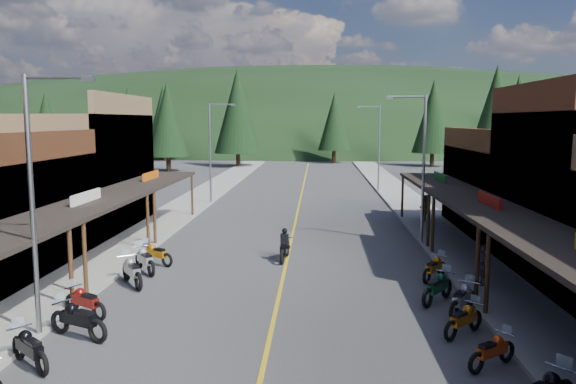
# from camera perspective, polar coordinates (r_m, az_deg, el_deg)

# --- Properties ---
(ground) EXTENTS (220.00, 220.00, 0.00)m
(ground) POSITION_cam_1_polar(r_m,az_deg,el_deg) (23.20, -0.67, -9.40)
(ground) COLOR #38383A
(ground) RESTS_ON ground
(centerline) EXTENTS (0.15, 90.00, 0.01)m
(centerline) POSITION_cam_1_polar(r_m,az_deg,el_deg) (42.72, 1.06, -1.66)
(centerline) COLOR gold
(centerline) RESTS_ON ground
(sidewalk_west) EXTENTS (3.40, 94.00, 0.15)m
(sidewalk_west) POSITION_cam_1_polar(r_m,az_deg,el_deg) (43.87, -10.38, -1.45)
(sidewalk_west) COLOR gray
(sidewalk_west) RESTS_ON ground
(sidewalk_east) EXTENTS (3.40, 94.00, 0.15)m
(sidewalk_east) POSITION_cam_1_polar(r_m,az_deg,el_deg) (43.30, 12.65, -1.63)
(sidewalk_east) COLOR gray
(sidewalk_east) RESTS_ON ground
(shop_west_3) EXTENTS (10.90, 10.20, 8.20)m
(shop_west_3) POSITION_cam_1_polar(r_m,az_deg,el_deg) (36.91, -21.36, 1.91)
(shop_west_3) COLOR brown
(shop_west_3) RESTS_ON ground
(shop_east_3) EXTENTS (10.90, 10.20, 6.20)m
(shop_east_3) POSITION_cam_1_polar(r_m,az_deg,el_deg) (35.90, 23.06, 0.11)
(shop_east_3) COLOR #4C2D16
(shop_east_3) RESTS_ON ground
(streetlight_0) EXTENTS (2.16, 0.18, 8.00)m
(streetlight_0) POSITION_cam_1_polar(r_m,az_deg,el_deg) (18.35, -24.21, -0.25)
(streetlight_0) COLOR gray
(streetlight_0) RESTS_ON ground
(streetlight_1) EXTENTS (2.16, 0.18, 8.00)m
(streetlight_1) POSITION_cam_1_polar(r_m,az_deg,el_deg) (45.02, -7.75, 4.44)
(streetlight_1) COLOR gray
(streetlight_1) RESTS_ON ground
(streetlight_2) EXTENTS (2.16, 0.18, 8.00)m
(streetlight_2) POSITION_cam_1_polar(r_m,az_deg,el_deg) (30.75, 13.36, 3.00)
(streetlight_2) COLOR gray
(streetlight_2) RESTS_ON ground
(streetlight_3) EXTENTS (2.16, 0.18, 8.00)m
(streetlight_3) POSITION_cam_1_polar(r_m,az_deg,el_deg) (52.51, 9.08, 4.81)
(streetlight_3) COLOR gray
(streetlight_3) RESTS_ON ground
(ridge_hill) EXTENTS (310.00, 140.00, 60.00)m
(ridge_hill) POSITION_cam_1_polar(r_m,az_deg,el_deg) (157.32, 2.51, 4.88)
(ridge_hill) COLOR black
(ridge_hill) RESTS_ON ground
(pine_0) EXTENTS (5.04, 5.04, 11.00)m
(pine_0) POSITION_cam_1_polar(r_m,az_deg,el_deg) (93.82, -23.35, 6.61)
(pine_0) COLOR black
(pine_0) RESTS_ON ground
(pine_1) EXTENTS (5.88, 5.88, 12.50)m
(pine_1) POSITION_cam_1_polar(r_m,az_deg,el_deg) (95.62, -12.51, 7.48)
(pine_1) COLOR black
(pine_1) RESTS_ON ground
(pine_2) EXTENTS (6.72, 6.72, 14.00)m
(pine_2) POSITION_cam_1_polar(r_m,az_deg,el_deg) (81.00, -5.15, 8.22)
(pine_2) COLOR black
(pine_2) RESTS_ON ground
(pine_3) EXTENTS (5.04, 5.04, 11.00)m
(pine_3) POSITION_cam_1_polar(r_m,az_deg,el_deg) (88.21, 4.73, 7.17)
(pine_3) COLOR black
(pine_3) RESTS_ON ground
(pine_4) EXTENTS (5.88, 5.88, 12.50)m
(pine_4) POSITION_cam_1_polar(r_m,az_deg,el_deg) (83.83, 14.55, 7.47)
(pine_4) COLOR black
(pine_4) RESTS_ON ground
(pine_5) EXTENTS (6.72, 6.72, 14.00)m
(pine_5) POSITION_cam_1_polar(r_m,az_deg,el_deg) (99.65, 22.30, 7.53)
(pine_5) COLOR black
(pine_5) RESTS_ON ground
(pine_7) EXTENTS (5.88, 5.88, 12.50)m
(pine_7) POSITION_cam_1_polar(r_m,az_deg,el_deg) (103.71, -15.92, 7.35)
(pine_7) COLOR black
(pine_7) RESTS_ON ground
(pine_8) EXTENTS (4.48, 4.48, 10.00)m
(pine_8) POSITION_cam_1_polar(r_m,az_deg,el_deg) (66.45, -17.74, 6.37)
(pine_8) COLOR black
(pine_8) RESTS_ON ground
(pine_9) EXTENTS (4.93, 4.93, 10.80)m
(pine_9) POSITION_cam_1_polar(r_m,az_deg,el_deg) (70.86, 21.74, 6.57)
(pine_9) COLOR black
(pine_9) RESTS_ON ground
(pine_10) EXTENTS (5.38, 5.38, 11.60)m
(pine_10) POSITION_cam_1_polar(r_m,az_deg,el_deg) (74.74, -12.15, 7.24)
(pine_10) COLOR black
(pine_10) RESTS_ON ground
(pine_11) EXTENTS (5.82, 5.82, 12.40)m
(pine_11) POSITION_cam_1_polar(r_m,az_deg,el_deg) (62.97, 20.34, 7.33)
(pine_11) COLOR black
(pine_11) RESTS_ON ground
(bike_west_4) EXTENTS (2.07, 1.91, 1.21)m
(bike_west_4) POSITION_cam_1_polar(r_m,az_deg,el_deg) (17.17, -24.79, -14.07)
(bike_west_4) COLOR black
(bike_west_4) RESTS_ON ground
(bike_west_5) EXTENTS (2.40, 1.67, 1.31)m
(bike_west_5) POSITION_cam_1_polar(r_m,az_deg,el_deg) (18.73, -20.56, -11.89)
(bike_west_5) COLOR black
(bike_west_5) RESTS_ON ground
(bike_west_6) EXTENTS (2.13, 1.68, 1.19)m
(bike_west_6) POSITION_cam_1_polar(r_m,az_deg,el_deg) (20.61, -19.94, -10.29)
(bike_west_6) COLOR maroon
(bike_west_6) RESTS_ON ground
(bike_west_7) EXTENTS (1.98, 2.38, 1.34)m
(bike_west_7) POSITION_cam_1_polar(r_m,az_deg,el_deg) (23.72, -15.57, -7.61)
(bike_west_7) COLOR gray
(bike_west_7) RESTS_ON ground
(bike_west_8) EXTENTS (1.93, 2.26, 1.28)m
(bike_west_8) POSITION_cam_1_polar(r_m,az_deg,el_deg) (25.56, -14.35, -6.56)
(bike_west_8) COLOR #A7A7AC
(bike_west_8) RESTS_ON ground
(bike_west_9) EXTENTS (2.10, 1.63, 1.16)m
(bike_west_9) POSITION_cam_1_polar(r_m,az_deg,el_deg) (26.77, -13.29, -6.03)
(bike_west_9) COLOR #C4760E
(bike_west_9) RESTS_ON ground
(bike_east_4) EXTENTS (1.85, 1.60, 1.06)m
(bike_east_4) POSITION_cam_1_polar(r_m,az_deg,el_deg) (16.65, 20.04, -14.80)
(bike_east_4) COLOR #B3370C
(bike_east_4) RESTS_ON ground
(bike_east_5) EXTENTS (1.88, 1.86, 1.13)m
(bike_east_5) POSITION_cam_1_polar(r_m,az_deg,el_deg) (18.66, 17.41, -12.12)
(bike_east_5) COLOR #A3550B
(bike_east_5) RESTS_ON ground
(bike_east_6) EXTENTS (1.81, 2.23, 1.25)m
(bike_east_6) POSITION_cam_1_polar(r_m,az_deg,el_deg) (20.46, 17.30, -10.21)
(bike_east_6) COLOR gray
(bike_east_6) RESTS_ON ground
(bike_east_7) EXTENTS (1.93, 2.22, 1.27)m
(bike_east_7) POSITION_cam_1_polar(r_m,az_deg,el_deg) (21.55, 14.95, -9.20)
(bike_east_7) COLOR #0B3A20
(bike_east_7) RESTS_ON ground
(bike_east_8) EXTENTS (1.72, 2.02, 1.15)m
(bike_east_8) POSITION_cam_1_polar(r_m,az_deg,el_deg) (24.44, 14.66, -7.37)
(bike_east_8) COLOR #B16A0C
(bike_east_8) RESTS_ON ground
(rider_on_bike) EXTENTS (0.92, 2.19, 1.62)m
(rider_on_bike) POSITION_cam_1_polar(r_m,az_deg,el_deg) (26.88, -0.33, -5.63)
(rider_on_bike) COLOR black
(rider_on_bike) RESTS_ON ground
(pedestrian_east_a) EXTENTS (0.45, 0.63, 1.64)m
(pedestrian_east_a) POSITION_cam_1_polar(r_m,az_deg,el_deg) (23.74, 19.13, -7.00)
(pedestrian_east_a) COLOR #292233
(pedestrian_east_a) RESTS_ON sidewalk_east
(pedestrian_east_b) EXTENTS (0.95, 0.76, 1.70)m
(pedestrian_east_b) POSITION_cam_1_polar(r_m,az_deg,el_deg) (37.56, 13.73, -1.58)
(pedestrian_east_b) COLOR brown
(pedestrian_east_b) RESTS_ON sidewalk_east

